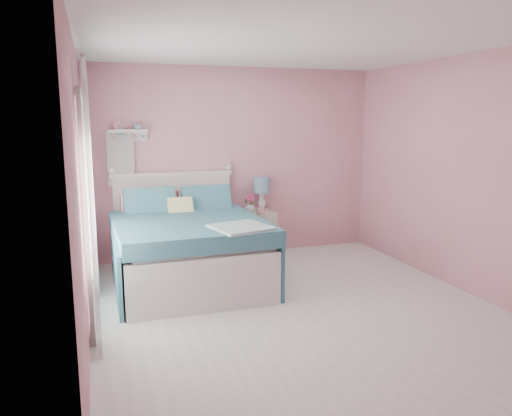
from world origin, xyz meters
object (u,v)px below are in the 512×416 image
table_lamp (262,188)px  bed (187,248)px  vase (250,207)px  teacup (261,211)px  nightstand (258,234)px

table_lamp → bed: bearing=-144.2°
vase → teacup: 0.19m
table_lamp → teacup: bearing=-111.5°
nightstand → table_lamp: size_ratio=1.37×
bed → nightstand: size_ratio=3.32×
table_lamp → vase: (-0.20, -0.09, -0.25)m
bed → teacup: bearing=27.4°
bed → nightstand: 1.40m
vase → teacup: vase is taller
table_lamp → vase: bearing=-154.7°
bed → nightstand: (1.14, 0.81, -0.09)m
nightstand → table_lamp: 0.65m
vase → teacup: bearing=-58.5°
teacup → bed: bearing=-150.8°
nightstand → teacup: 0.40m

